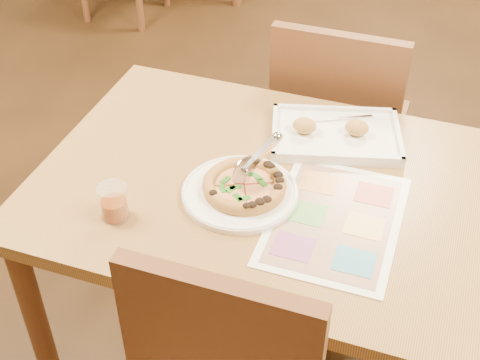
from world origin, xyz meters
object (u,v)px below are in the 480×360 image
(plate, at_px, (240,193))
(pizza_cutter, at_px, (256,159))
(chair_far, at_px, (338,113))
(dining_table, at_px, (289,212))
(glass_tumbler, at_px, (114,204))
(appetizer_tray, at_px, (335,135))
(menu, at_px, (335,220))
(pizza, at_px, (244,186))

(plate, xyz_separation_m, pizza_cutter, (0.02, 0.05, 0.08))
(chair_far, bearing_deg, pizza_cutter, 82.26)
(dining_table, bearing_deg, glass_tumbler, -146.16)
(dining_table, height_order, appetizer_tray, appetizer_tray)
(chair_far, height_order, menu, chair_far)
(pizza, bearing_deg, appetizer_tray, 62.13)
(pizza, relative_size, menu, 0.50)
(pizza, bearing_deg, dining_table, 32.41)
(dining_table, height_order, pizza_cutter, pizza_cutter)
(appetizer_tray, bearing_deg, plate, -118.27)
(plate, xyz_separation_m, menu, (0.25, -0.01, -0.01))
(pizza_cutter, height_order, glass_tumbler, pizza_cutter)
(dining_table, xyz_separation_m, menu, (0.14, -0.09, 0.09))
(menu, bearing_deg, pizza_cutter, 164.84)
(plate, bearing_deg, dining_table, 34.12)
(chair_far, relative_size, menu, 1.11)
(chair_far, xyz_separation_m, appetizer_tray, (0.06, -0.36, 0.17))
(dining_table, xyz_separation_m, appetizer_tray, (0.06, 0.24, 0.10))
(dining_table, bearing_deg, pizza_cutter, -163.06)
(chair_far, bearing_deg, glass_tumbler, 66.64)
(menu, bearing_deg, glass_tumbler, -162.39)
(dining_table, distance_m, appetizer_tray, 0.27)
(plate, bearing_deg, pizza_cutter, 63.62)
(chair_far, relative_size, pizza_cutter, 3.21)
(pizza_cutter, height_order, appetizer_tray, pizza_cutter)
(plate, xyz_separation_m, pizza, (0.01, 0.01, 0.02))
(pizza_cutter, relative_size, glass_tumbler, 1.63)
(glass_tumbler, relative_size, menu, 0.21)
(dining_table, height_order, plate, plate)
(plate, relative_size, pizza, 1.38)
(dining_table, height_order, chair_far, chair_far)
(plate, distance_m, pizza_cutter, 0.09)
(plate, distance_m, appetizer_tray, 0.36)
(dining_table, xyz_separation_m, chair_far, (-0.00, 0.60, -0.07))
(appetizer_tray, xyz_separation_m, menu, (0.08, -0.32, -0.01))
(pizza_cutter, xyz_separation_m, appetizer_tray, (0.14, 0.26, -0.07))
(appetizer_tray, xyz_separation_m, glass_tumbler, (-0.42, -0.48, 0.02))
(pizza, xyz_separation_m, glass_tumbler, (-0.26, -0.18, 0.01))
(glass_tumbler, bearing_deg, appetizer_tray, 48.73)
(chair_far, xyz_separation_m, menu, (0.14, -0.69, 0.16))
(plate, relative_size, glass_tumbler, 3.24)
(plate, height_order, appetizer_tray, appetizer_tray)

